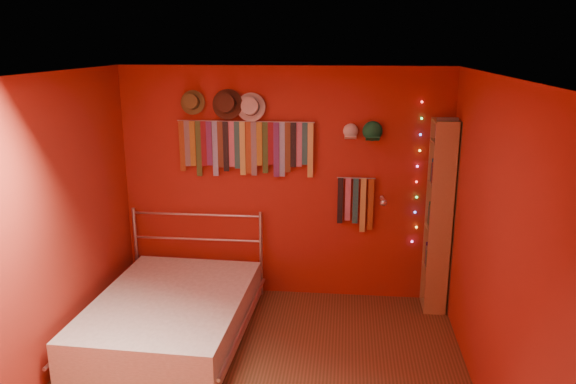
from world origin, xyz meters
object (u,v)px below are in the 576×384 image
(tie_rack, at_px, (245,145))
(bookshelf, at_px, (443,216))
(bed, at_px, (171,315))
(reading_lamp, at_px, (383,202))

(tie_rack, relative_size, bookshelf, 0.72)
(tie_rack, xyz_separation_m, bookshelf, (2.06, -0.15, -0.66))
(tie_rack, distance_m, bed, 1.87)
(tie_rack, xyz_separation_m, bed, (-0.55, -1.04, -1.46))
(reading_lamp, distance_m, bookshelf, 0.63)
(reading_lamp, height_order, bed, reading_lamp)
(bed, bearing_deg, reading_lamp, 25.53)
(tie_rack, height_order, bed, tie_rack)
(bookshelf, relative_size, bed, 0.99)
(tie_rack, bearing_deg, reading_lamp, -6.92)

